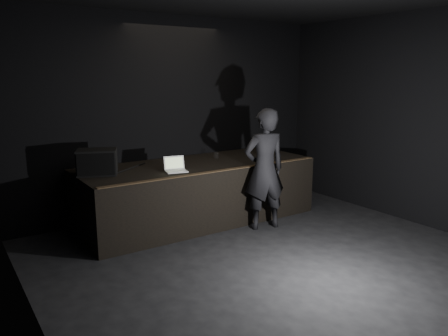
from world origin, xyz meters
name	(u,v)px	position (x,y,z in m)	size (l,w,h in m)	color
ground	(309,279)	(0.00, 0.00, 0.00)	(7.00, 7.00, 0.00)	black
room_walls	(317,115)	(0.00, 0.00, 2.02)	(6.10, 7.10, 3.52)	black
stage_riser	(197,192)	(0.00, 2.73, 0.50)	(4.00, 1.50, 1.00)	black
riser_lip	(220,170)	(0.00, 2.02, 1.01)	(3.92, 0.10, 0.01)	brown
stage_monitor	(97,162)	(-1.67, 2.84, 1.19)	(0.69, 0.61, 0.38)	black
cable	(128,169)	(-1.17, 2.90, 1.01)	(0.02, 0.02, 1.03)	black
laptop	(175,167)	(-0.58, 2.40, 1.06)	(0.38, 0.35, 0.22)	silver
beer_can	(179,163)	(-0.43, 2.59, 1.07)	(0.06, 0.06, 0.15)	silver
plastic_cup	(216,155)	(0.51, 2.92, 1.06)	(0.09, 0.09, 0.11)	white
wii_remote	(261,163)	(0.87, 2.08, 1.01)	(0.03, 0.14, 0.03)	white
person	(264,169)	(0.70, 1.78, 0.98)	(0.72, 0.47, 1.97)	black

